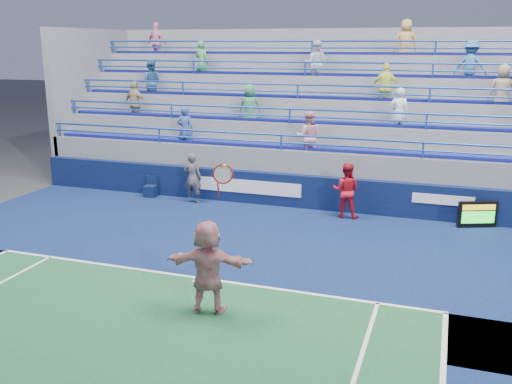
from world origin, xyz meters
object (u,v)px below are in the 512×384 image
at_px(ball_girl, 346,191).
at_px(judge_chair, 151,190).
at_px(tennis_player, 208,267).
at_px(line_judge, 193,178).
at_px(serve_speed_board, 477,215).

bearing_deg(ball_girl, judge_chair, -3.04).
xyz_separation_m(judge_chair, tennis_player, (5.52, -7.54, 0.73)).
relative_size(tennis_player, line_judge, 1.79).
height_order(tennis_player, ball_girl, tennis_player).
relative_size(judge_chair, tennis_player, 0.24).
xyz_separation_m(serve_speed_board, judge_chair, (-10.80, -0.01, -0.17)).
relative_size(line_judge, ball_girl, 0.99).
bearing_deg(tennis_player, serve_speed_board, 55.02).
distance_m(serve_speed_board, ball_girl, 3.88).
bearing_deg(serve_speed_board, tennis_player, -124.98).
relative_size(judge_chair, line_judge, 0.42).
bearing_deg(ball_girl, serve_speed_board, -177.80).
distance_m(judge_chair, line_judge, 1.85).
distance_m(serve_speed_board, judge_chair, 10.80).
bearing_deg(tennis_player, line_judge, 117.21).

